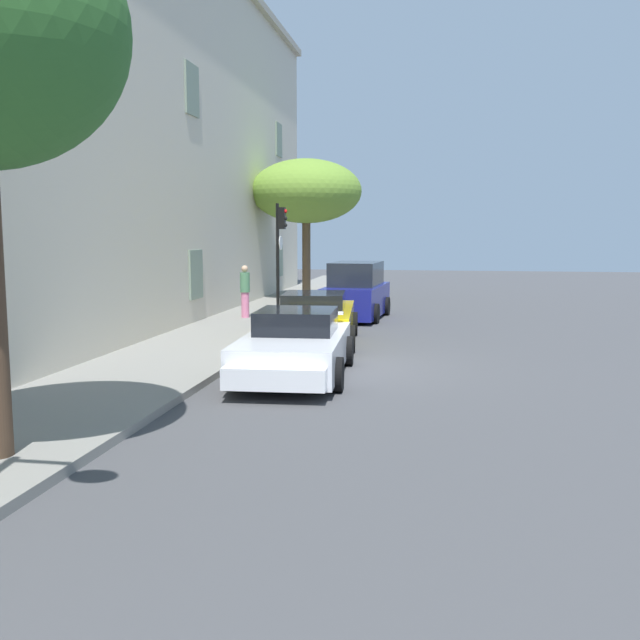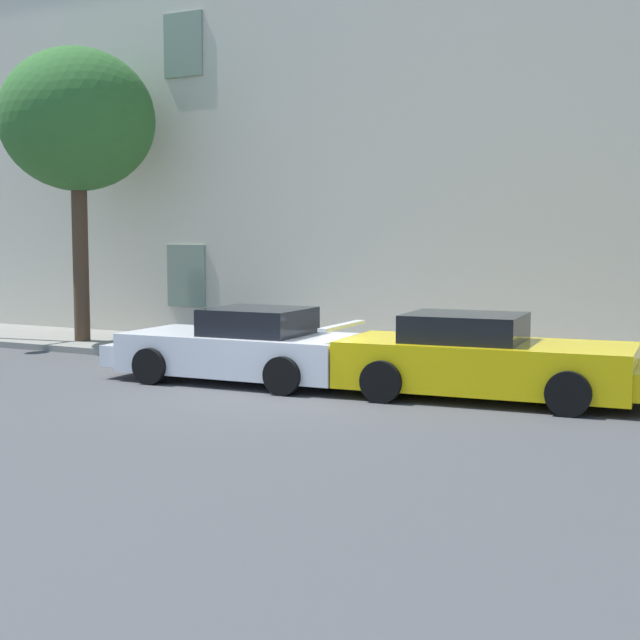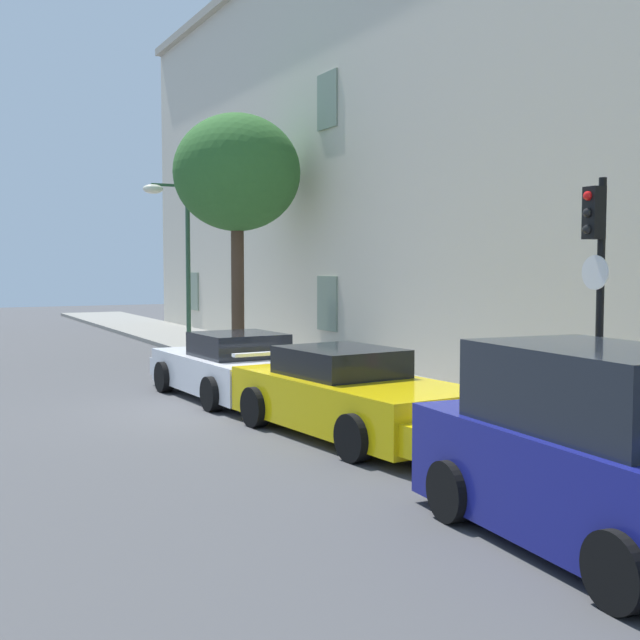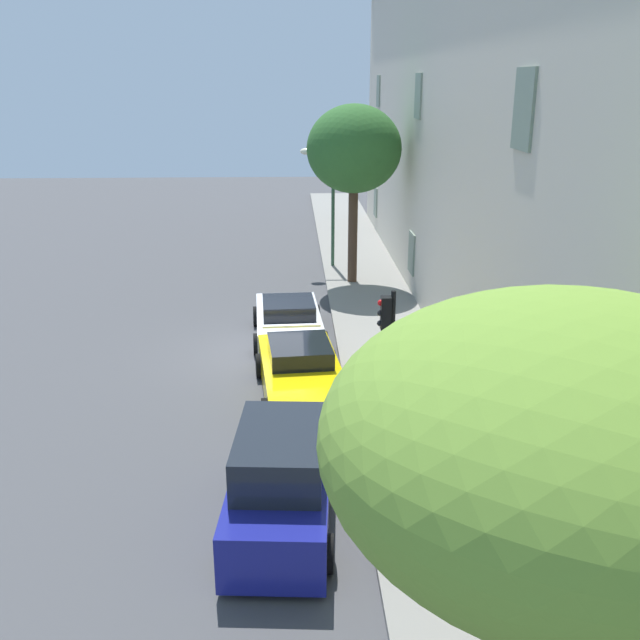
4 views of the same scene
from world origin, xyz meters
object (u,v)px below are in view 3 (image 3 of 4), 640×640
at_px(sportscar_red_lead, 229,368).
at_px(street_lamp, 173,231).
at_px(sportscar_yellow_flank, 359,399).
at_px(tree_midblock, 237,174).
at_px(traffic_light, 596,269).
at_px(hatchback_parked, 597,457).

distance_m(sportscar_red_lead, street_lamp, 9.03).
bearing_deg(sportscar_yellow_flank, sportscar_red_lead, -175.56).
xyz_separation_m(tree_midblock, traffic_light, (13.66, -0.46, -2.56)).
relative_size(sportscar_yellow_flank, street_lamp, 1.02).
bearing_deg(traffic_light, sportscar_yellow_flank, -152.05).
distance_m(sportscar_yellow_flank, traffic_light, 4.09).
bearing_deg(street_lamp, sportscar_yellow_flank, -4.62).
bearing_deg(sportscar_red_lead, traffic_light, 14.58).
bearing_deg(sportscar_red_lead, hatchback_parked, -0.54).
relative_size(hatchback_parked, traffic_light, 1.13).
bearing_deg(sportscar_red_lead, tree_midblock, 157.01).
xyz_separation_m(hatchback_parked, street_lamp, (-18.29, 1.51, 2.81)).
bearing_deg(sportscar_red_lead, sportscar_yellow_flank, 4.44).
relative_size(sportscar_red_lead, street_lamp, 0.92).
bearing_deg(sportscar_yellow_flank, street_lamp, 175.38).
relative_size(sportscar_yellow_flank, traffic_light, 1.41).
height_order(traffic_light, street_lamp, street_lamp).
xyz_separation_m(sportscar_yellow_flank, traffic_light, (3.14, 1.67, 2.01)).
xyz_separation_m(tree_midblock, street_lamp, (-2.50, -1.07, -1.50)).
bearing_deg(sportscar_yellow_flank, tree_midblock, 168.58).
xyz_separation_m(sportscar_yellow_flank, street_lamp, (-13.02, 1.05, 3.07)).
bearing_deg(hatchback_parked, sportscar_yellow_flank, 175.06).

